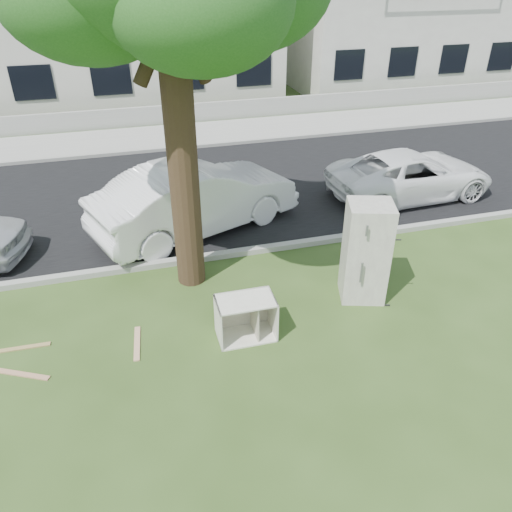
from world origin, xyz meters
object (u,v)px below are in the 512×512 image
object	(u,v)px
cabinet	(246,318)
car_center	(196,198)
fridge	(366,252)
car_right	(411,175)

from	to	relation	value
cabinet	car_center	size ratio (longest dim) A/B	0.20
fridge	car_right	bearing A→B (deg)	67.26
cabinet	car_center	bearing A→B (deg)	92.34
cabinet	fridge	bearing A→B (deg)	14.09
car_right	fridge	bearing A→B (deg)	136.39
fridge	car_right	xyz separation A→B (m)	(3.22, 3.80, -0.34)
car_center	car_right	distance (m)	5.75
cabinet	car_right	world-z (taller)	car_right
fridge	car_center	xyz separation A→B (m)	(-2.51, 3.47, -0.15)
car_center	cabinet	bearing A→B (deg)	159.94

